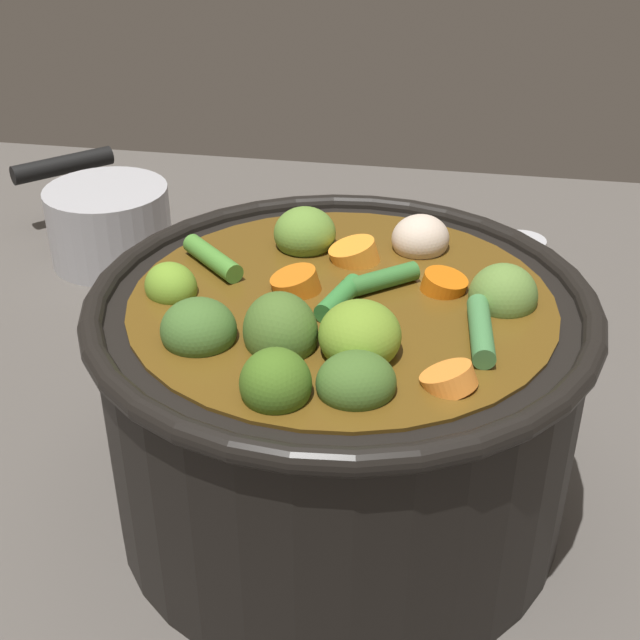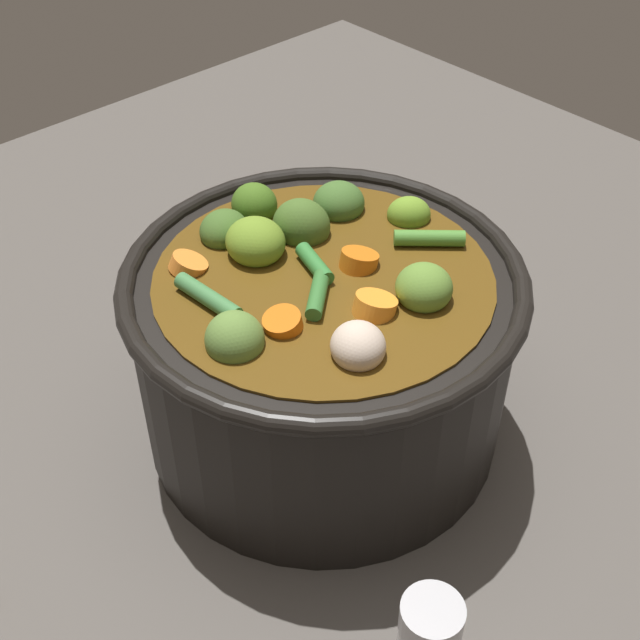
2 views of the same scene
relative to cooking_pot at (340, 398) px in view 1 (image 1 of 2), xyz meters
The scene contains 4 objects.
ground_plane 0.08m from the cooking_pot, behind, with size 1.10×1.10×0.00m, color #514C47.
cooking_pot is the anchor object (origin of this frame).
salt_shaker 0.22m from the cooking_pot, 151.79° to the left, with size 0.03×0.03×0.09m.
small_saucepan 0.38m from the cooking_pot, 137.90° to the right, with size 0.17×0.17×0.07m.
Camera 1 is at (0.39, 0.06, 0.36)m, focal length 49.00 mm.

